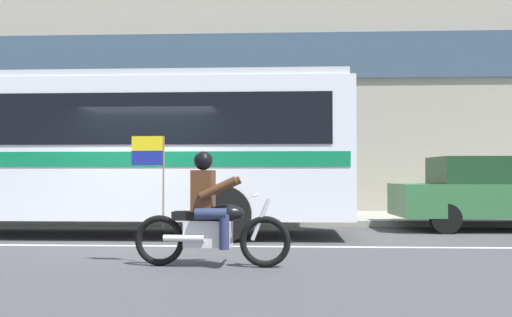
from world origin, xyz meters
TOP-DOWN VIEW (x-y plane):
  - ground_plane at (0.00, 0.00)m, footprint 60.00×60.00m
  - sidewalk_curb at (0.00, 5.10)m, footprint 28.00×3.80m
  - lane_center_stripe at (0.00, -0.60)m, footprint 26.60×0.14m
  - transit_bus at (-1.51, 1.19)m, footprint 10.81×2.66m
  - motorcycle_with_rider at (1.56, -2.80)m, footprint 2.19×0.64m
  - parked_sedan_curbside at (7.34, 2.58)m, footprint 4.74×2.01m

SIDE VIEW (x-z plane):
  - ground_plane at x=0.00m, z-range 0.00..0.00m
  - lane_center_stripe at x=0.00m, z-range 0.00..0.01m
  - sidewalk_curb at x=0.00m, z-range 0.00..0.15m
  - motorcycle_with_rider at x=1.56m, z-range -0.22..1.55m
  - parked_sedan_curbside at x=7.34m, z-range 0.03..1.67m
  - transit_bus at x=-1.51m, z-range 0.27..3.49m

